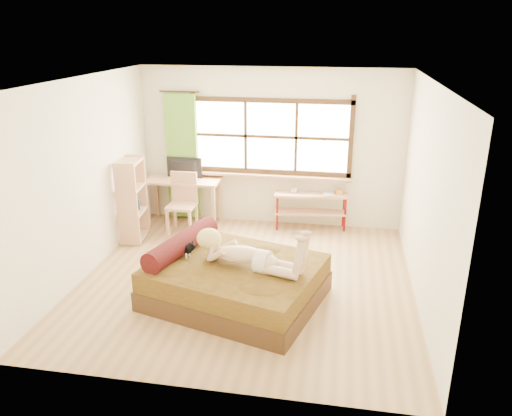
% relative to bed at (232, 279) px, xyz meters
% --- Properties ---
extents(floor, '(4.50, 4.50, 0.00)m').
position_rel_bed_xyz_m(floor, '(0.08, 0.52, -0.28)').
color(floor, '#9E754C').
rests_on(floor, ground).
extents(ceiling, '(4.50, 4.50, 0.00)m').
position_rel_bed_xyz_m(ceiling, '(0.08, 0.52, 2.42)').
color(ceiling, white).
rests_on(ceiling, wall_back).
extents(wall_back, '(4.50, 0.00, 4.50)m').
position_rel_bed_xyz_m(wall_back, '(0.08, 2.77, 1.07)').
color(wall_back, silver).
rests_on(wall_back, floor).
extents(wall_front, '(4.50, 0.00, 4.50)m').
position_rel_bed_xyz_m(wall_front, '(0.08, -1.73, 1.07)').
color(wall_front, silver).
rests_on(wall_front, floor).
extents(wall_left, '(0.00, 4.50, 4.50)m').
position_rel_bed_xyz_m(wall_left, '(-2.17, 0.52, 1.07)').
color(wall_left, silver).
rests_on(wall_left, floor).
extents(wall_right, '(0.00, 4.50, 4.50)m').
position_rel_bed_xyz_m(wall_right, '(2.33, 0.52, 1.07)').
color(wall_right, silver).
rests_on(wall_right, floor).
extents(window, '(2.80, 0.16, 1.46)m').
position_rel_bed_xyz_m(window, '(0.08, 2.74, 1.23)').
color(window, '#FFEDBF').
rests_on(window, wall_back).
extents(curtain, '(0.55, 0.10, 2.20)m').
position_rel_bed_xyz_m(curtain, '(-1.47, 2.65, 0.87)').
color(curtain, '#4C8123').
rests_on(curtain, wall_back).
extents(bed, '(2.41, 2.13, 0.77)m').
position_rel_bed_xyz_m(bed, '(0.00, 0.00, 0.00)').
color(bed, '#371F10').
rests_on(bed, floor).
extents(woman, '(1.48, 0.78, 0.61)m').
position_rel_bed_xyz_m(woman, '(0.20, -0.06, 0.54)').
color(woman, '#D1A786').
rests_on(woman, bed).
extents(kitten, '(0.33, 0.20, 0.24)m').
position_rel_bed_xyz_m(kitten, '(-0.67, 0.09, 0.36)').
color(kitten, black).
rests_on(kitten, bed).
extents(desk, '(1.30, 0.61, 0.81)m').
position_rel_bed_xyz_m(desk, '(-1.42, 2.47, 0.42)').
color(desk, tan).
rests_on(desk, floor).
extents(monitor, '(0.63, 0.09, 0.36)m').
position_rel_bed_xyz_m(monitor, '(-1.42, 2.52, 0.71)').
color(monitor, black).
rests_on(monitor, desk).
extents(chair, '(0.46, 0.46, 1.01)m').
position_rel_bed_xyz_m(chair, '(-1.32, 2.11, 0.29)').
color(chair, tan).
rests_on(chair, floor).
extents(pipe_shelf, '(1.28, 0.46, 0.71)m').
position_rel_bed_xyz_m(pipe_shelf, '(0.83, 2.59, 0.18)').
color(pipe_shelf, tan).
rests_on(pipe_shelf, floor).
extents(cup, '(0.13, 0.13, 0.09)m').
position_rel_bed_xyz_m(cup, '(0.51, 2.59, 0.40)').
color(cup, gray).
rests_on(cup, pipe_shelf).
extents(book, '(0.21, 0.26, 0.02)m').
position_rel_bed_xyz_m(book, '(1.01, 2.59, 0.36)').
color(book, gray).
rests_on(book, pipe_shelf).
extents(bookshelf, '(0.40, 0.62, 1.35)m').
position_rel_bed_xyz_m(bookshelf, '(-2.00, 1.60, 0.41)').
color(bookshelf, tan).
rests_on(bookshelf, floor).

